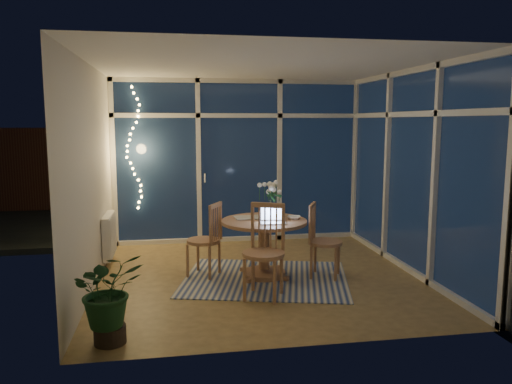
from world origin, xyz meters
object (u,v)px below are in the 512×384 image
(chair_right, at_px, (325,240))
(chair_front, at_px, (263,252))
(flower_vase, at_px, (271,209))
(dining_table, at_px, (264,249))
(laptop, at_px, (273,214))
(potted_plant, at_px, (109,302))
(chair_left, at_px, (203,239))

(chair_right, xyz_separation_m, chair_front, (-0.89, -0.59, 0.05))
(chair_front, xyz_separation_m, flower_vase, (0.27, 0.95, 0.30))
(dining_table, distance_m, laptop, 0.52)
(dining_table, bearing_deg, laptop, -71.42)
(chair_front, bearing_deg, dining_table, 104.07)
(chair_right, relative_size, potted_plant, 1.25)
(flower_vase, distance_m, potted_plant, 2.62)
(chair_front, height_order, laptop, chair_front)
(chair_front, relative_size, flower_vase, 5.02)
(flower_vase, bearing_deg, chair_left, -177.83)
(chair_right, bearing_deg, flower_vase, 85.82)
(flower_vase, bearing_deg, chair_right, -29.65)
(chair_right, bearing_deg, laptop, 119.85)
(chair_right, distance_m, potted_plant, 2.85)
(chair_left, distance_m, potted_plant, 2.04)
(flower_vase, xyz_separation_m, potted_plant, (-1.81, -1.84, -0.45))
(chair_front, distance_m, potted_plant, 1.78)
(chair_left, height_order, flower_vase, chair_left)
(chair_right, bearing_deg, potted_plant, 146.88)
(chair_right, xyz_separation_m, laptop, (-0.68, -0.05, 0.36))
(chair_left, distance_m, laptop, 0.97)
(dining_table, xyz_separation_m, laptop, (0.07, -0.21, 0.48))
(dining_table, height_order, laptop, laptop)
(laptop, bearing_deg, chair_right, 10.87)
(dining_table, height_order, chair_front, chair_front)
(chair_right, bearing_deg, chair_front, 149.07)
(chair_left, xyz_separation_m, flower_vase, (0.87, 0.03, 0.35))
(chair_front, bearing_deg, flower_vase, 99.31)
(chair_front, xyz_separation_m, potted_plant, (-1.54, -0.89, -0.15))
(chair_right, bearing_deg, dining_table, 103.71)
(chair_left, distance_m, flower_vase, 0.94)
(potted_plant, bearing_deg, chair_front, 30.09)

